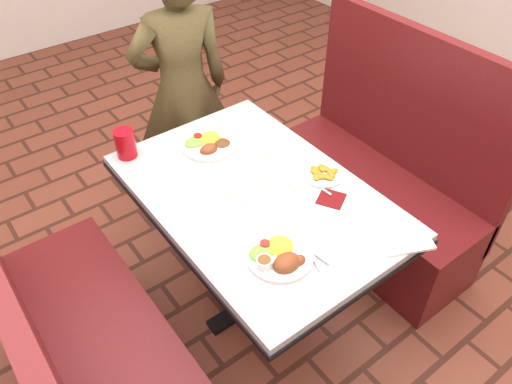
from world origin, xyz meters
The scene contains 14 objects.
dining_table centered at (0.00, 0.00, 0.65)m, with size 0.81×1.21×0.75m.
booth_bench_left centered at (-0.80, 0.00, 0.33)m, with size 0.47×1.20×1.17m.
booth_bench_right centered at (0.80, 0.00, 0.33)m, with size 0.47×1.20×1.17m.
diner_person centered at (0.19, 0.91, 0.74)m, with size 0.54×0.35×1.48m, color brown.
near_dinner_plate centered at (-0.15, -0.33, 0.78)m, with size 0.24×0.24×0.08m.
far_dinner_plate centered at (0.02, 0.38, 0.77)m, with size 0.25×0.25×0.06m.
plantain_plate centered at (0.29, -0.09, 0.76)m, with size 0.17×0.17×0.03m.
maroon_napkin centered at (0.22, -0.22, 0.75)m, with size 0.10×0.10×0.00m, color #620E10.
spoon_utensil centered at (0.22, -0.14, 0.76)m, with size 0.01×0.13×0.00m, color silver.
red_tumbler centered at (-0.31, 0.54, 0.82)m, with size 0.09×0.09×0.13m, color red.
paper_napkin centered at (0.28, -0.54, 0.76)m, with size 0.19×0.14×0.01m, color white.
knife_utensil centered at (-0.04, -0.38, 0.76)m, with size 0.01×0.17×0.00m, color silver.
fork_utensil centered at (-0.05, -0.39, 0.76)m, with size 0.01×0.17×0.00m, color silver.
lettuce_shreds centered at (0.04, 0.06, 0.75)m, with size 0.28×0.32×0.00m, color #9DC54F, non-canonical shape.
Camera 1 is at (-0.92, -1.22, 2.10)m, focal length 35.00 mm.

